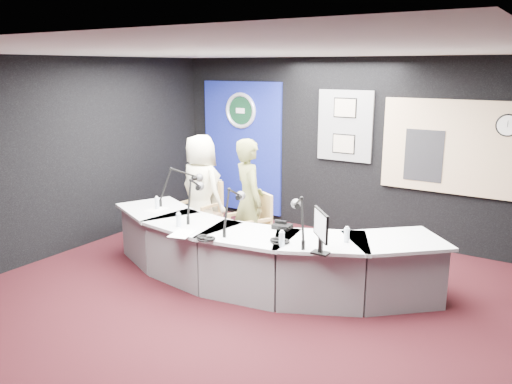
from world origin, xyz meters
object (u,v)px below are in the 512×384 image
Objects in this scene: armchair_left at (202,215)px; armchair_right at (249,230)px; broadcast_desk at (255,254)px; person_woman at (249,201)px; person_man at (201,190)px.

armchair_left reaches higher than armchair_right.
broadcast_desk is 2.62× the size of person_woman.
armchair_left is 1.13m from person_woman.
person_woman reaches higher than person_man.
broadcast_desk is 1.71m from armchair_left.
broadcast_desk is 1.77m from person_man.
person_woman is (0.00, 0.00, 0.42)m from armchair_right.
broadcast_desk is at bearing 162.88° from person_man.
person_man is at bearing 24.87° from person_woman.
person_woman is at bearing 0.00° from armchair_right.
person_man reaches higher than armchair_left.
armchair_left is 1.05m from armchair_right.
person_woman is at bearing -4.39° from armchair_left.
armchair_right is (1.03, -0.23, -0.00)m from armchair_left.
broadcast_desk is 5.08× the size of armchair_left.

